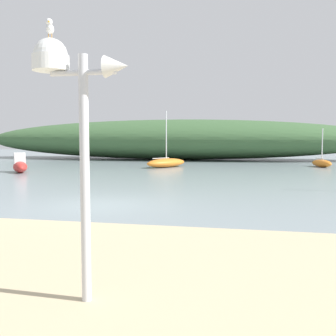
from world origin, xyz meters
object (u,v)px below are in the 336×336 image
(sailboat_outer_mooring, at_px, (322,163))
(seagull_on_radar, at_px, (50,28))
(motorboat_west_reach, at_px, (20,165))
(mast_structure, at_px, (67,89))
(sailboat_east_reach, at_px, (166,163))

(sailboat_outer_mooring, bearing_deg, seagull_on_radar, -106.21)
(motorboat_west_reach, bearing_deg, seagull_on_radar, -56.37)
(sailboat_outer_mooring, xyz_separation_m, motorboat_west_reach, (-20.63, -9.23, 0.18))
(motorboat_west_reach, bearing_deg, mast_structure, -55.91)
(seagull_on_radar, bearing_deg, motorboat_west_reach, 123.63)
(seagull_on_radar, relative_size, motorboat_west_reach, 0.11)
(sailboat_outer_mooring, relative_size, motorboat_west_reach, 1.19)
(motorboat_west_reach, bearing_deg, sailboat_outer_mooring, 24.10)
(motorboat_west_reach, xyz_separation_m, sailboat_east_reach, (8.59, 6.57, -0.13))
(motorboat_west_reach, height_order, sailboat_east_reach, sailboat_east_reach)
(sailboat_outer_mooring, bearing_deg, sailboat_east_reach, -167.54)
(seagull_on_radar, relative_size, sailboat_outer_mooring, 0.09)
(mast_structure, height_order, seagull_on_radar, seagull_on_radar)
(mast_structure, bearing_deg, sailboat_outer_mooring, 74.18)
(seagull_on_radar, xyz_separation_m, sailboat_east_reach, (-3.90, 25.35, -3.27))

